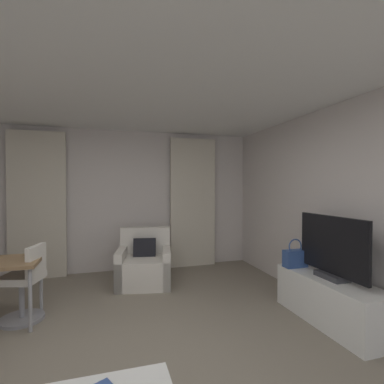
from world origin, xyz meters
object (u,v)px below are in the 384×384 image
armchair (144,266)px  handbag_primary (295,258)px  desk_chair (25,287)px  tv_console (330,300)px  tv_flatscreen (332,249)px

armchair → handbag_primary: 2.30m
armchair → desk_chair: bearing=-150.2°
tv_console → tv_flatscreen: tv_flatscreen is taller
armchair → tv_flatscreen: bearing=-45.9°
armchair → tv_console: (1.88, -1.92, -0.03)m
desk_chair → tv_console: bearing=-17.5°
desk_chair → tv_flatscreen: 3.57m
armchair → desk_chair: desk_chair is taller
armchair → handbag_primary: handbag_primary is taller
tv_flatscreen → desk_chair: bearing=162.2°
handbag_primary → desk_chair: bearing=170.2°
tv_console → handbag_primary: bearing=101.9°
tv_flatscreen → handbag_primary: (-0.10, 0.52, -0.22)m
desk_chair → tv_console: size_ratio=0.64×
tv_console → tv_flatscreen: 0.60m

